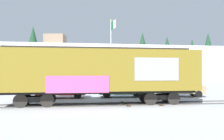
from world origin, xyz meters
TOP-DOWN VIEW (x-y plane):
  - ground_plane at (0.00, 0.00)m, footprint 260.00×260.00m
  - track at (0.52, 0.01)m, footprint 60.02×3.19m
  - freight_car at (0.81, -0.00)m, footprint 14.06×3.29m
  - flagpole at (3.35, 9.46)m, footprint 0.40×1.59m
  - hillside at (-0.02, 65.48)m, footprint 138.96×39.18m
  - parked_car_red at (-2.03, 5.28)m, footprint 4.36×2.16m
  - parked_car_green at (3.49, 5.09)m, footprint 4.40×2.20m
  - parked_car_tan at (9.05, 4.63)m, footprint 4.65×2.47m

SIDE VIEW (x-z plane):
  - ground_plane at x=0.00m, z-range 0.00..0.00m
  - track at x=0.52m, z-range 0.00..0.08m
  - parked_car_tan at x=9.05m, z-range 0.01..1.62m
  - parked_car_green at x=3.49m, z-range 0.01..1.70m
  - parked_car_red at x=-2.03m, z-range 0.01..1.80m
  - freight_car at x=0.81m, z-range 0.32..4.44m
  - hillside at x=-0.02m, z-range -2.34..12.21m
  - flagpole at x=3.35m, z-range 1.27..9.52m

